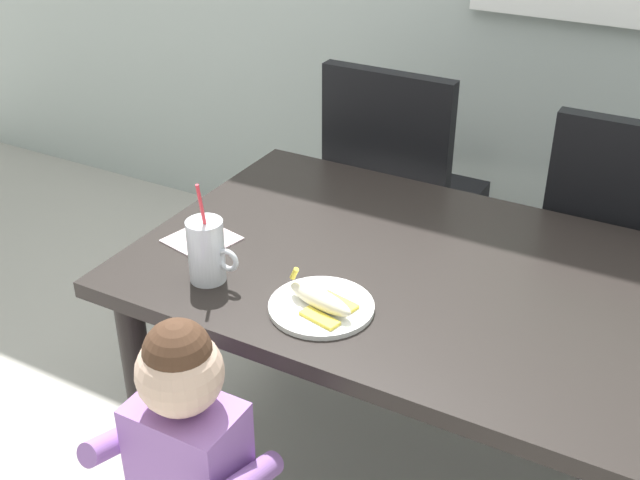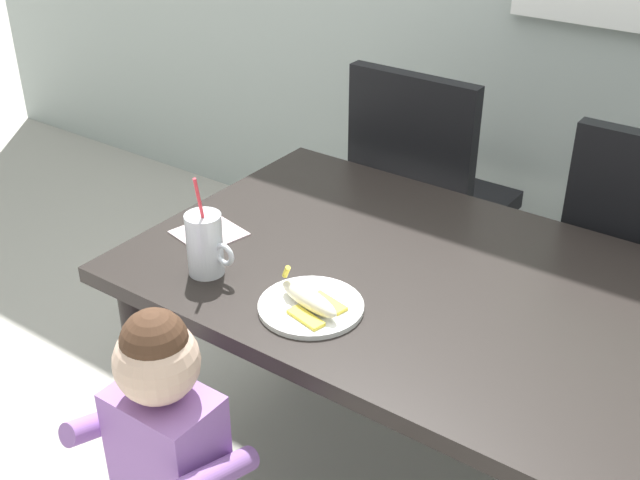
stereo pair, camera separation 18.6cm
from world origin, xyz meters
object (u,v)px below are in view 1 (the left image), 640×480
object	(u,v)px
dining_chair_left	(398,186)
milk_cup	(207,254)
dining_chair_right	(622,249)
toddler_standing	(188,451)
peeled_banana	(321,300)
paper_napkin	(202,240)
dining_table	(414,301)
snack_plate	(321,307)

from	to	relation	value
dining_chair_left	milk_cup	size ratio (longest dim) A/B	3.81
dining_chair_right	toddler_standing	size ratio (longest dim) A/B	1.15
dining_chair_left	toddler_standing	world-z (taller)	dining_chair_left
milk_cup	peeled_banana	xyz separation A→B (m)	(0.29, 0.01, -0.04)
milk_cup	paper_napkin	xyz separation A→B (m)	(-0.12, 0.14, -0.06)
paper_napkin	dining_table	bearing A→B (deg)	15.05
dining_table	dining_chair_right	bearing A→B (deg)	58.34
peeled_banana	dining_table	bearing A→B (deg)	68.00
dining_chair_right	toddler_standing	world-z (taller)	dining_chair_right
peeled_banana	paper_napkin	xyz separation A→B (m)	(-0.41, 0.13, -0.03)
dining_chair_left	dining_chair_right	bearing A→B (deg)	174.54
milk_cup	snack_plate	bearing A→B (deg)	3.87
toddler_standing	snack_plate	xyz separation A→B (m)	(0.11, 0.35, 0.18)
toddler_standing	paper_napkin	xyz separation A→B (m)	(-0.29, 0.46, 0.18)
dining_table	peeled_banana	xyz separation A→B (m)	(-0.11, -0.27, 0.13)
dining_table	dining_chair_right	world-z (taller)	dining_chair_right
milk_cup	dining_chair_right	bearing A→B (deg)	48.97
milk_cup	peeled_banana	world-z (taller)	milk_cup
dining_chair_right	toddler_standing	bearing A→B (deg)	63.49
dining_chair_left	milk_cup	bearing A→B (deg)	86.82
peeled_banana	toddler_standing	bearing A→B (deg)	-109.71
milk_cup	dining_chair_left	bearing A→B (deg)	86.82
toddler_standing	milk_cup	xyz separation A→B (m)	(-0.17, 0.33, 0.24)
dining_chair_left	peeled_banana	bearing A→B (deg)	103.85
dining_chair_right	dining_chair_left	bearing A→B (deg)	-5.46
dining_chair_left	toddler_standing	size ratio (longest dim) A/B	1.15
dining_chair_right	peeled_banana	bearing A→B (deg)	61.10
milk_cup	paper_napkin	size ratio (longest dim) A/B	1.68
snack_plate	paper_napkin	distance (m)	0.42
dining_table	snack_plate	size ratio (longest dim) A/B	5.74
paper_napkin	dining_chair_left	bearing A→B (deg)	78.03
toddler_standing	paper_napkin	size ratio (longest dim) A/B	5.59
milk_cup	paper_napkin	world-z (taller)	milk_cup
toddler_standing	peeled_banana	xyz separation A→B (m)	(0.12, 0.33, 0.21)
dining_chair_left	paper_napkin	xyz separation A→B (m)	(-0.17, -0.82, 0.16)
peeled_banana	paper_napkin	distance (m)	0.43
toddler_standing	peeled_banana	world-z (taller)	toddler_standing
dining_table	milk_cup	bearing A→B (deg)	-145.08
peeled_banana	snack_plate	bearing A→B (deg)	114.92
dining_chair_right	milk_cup	bearing A→B (deg)	48.97
dining_chair_right	snack_plate	size ratio (longest dim) A/B	4.17
dining_table	toddler_standing	size ratio (longest dim) A/B	1.58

